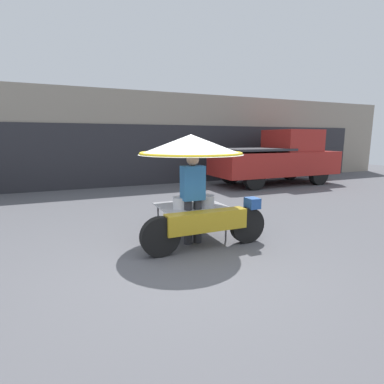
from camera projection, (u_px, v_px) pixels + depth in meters
ground_plane at (185, 265)px, 4.26m from camera, size 36.00×36.00×0.00m
shopfront_building at (102, 139)px, 11.63m from camera, size 28.00×2.06×3.52m
vendor_motorcycle_cart at (193, 160)px, 5.16m from camera, size 2.18×1.83×1.85m
vendor_person at (193, 194)px, 5.02m from camera, size 0.38×0.22×1.54m
pickup_truck at (278, 158)px, 11.65m from camera, size 4.97×1.90×2.11m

